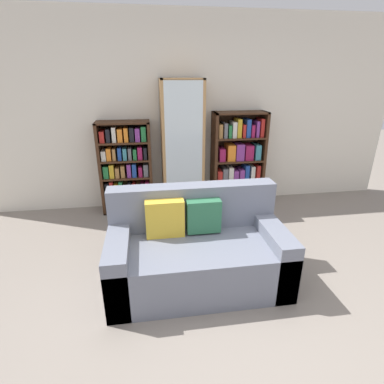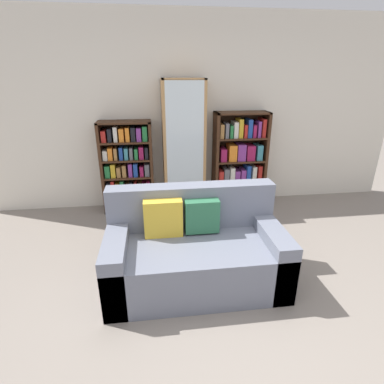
{
  "view_description": "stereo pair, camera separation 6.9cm",
  "coord_description": "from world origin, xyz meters",
  "px_view_note": "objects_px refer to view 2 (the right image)",
  "views": [
    {
      "loc": [
        -0.67,
        -1.73,
        1.91
      ],
      "look_at": [
        -0.17,
        1.53,
        0.59
      ],
      "focal_mm": 28.0,
      "sensor_mm": 36.0,
      "label": 1
    },
    {
      "loc": [
        -0.6,
        -1.74,
        1.91
      ],
      "look_at": [
        -0.17,
        1.53,
        0.59
      ],
      "focal_mm": 28.0,
      "sensor_mm": 36.0,
      "label": 2
    }
  ],
  "objects_px": {
    "couch": "(195,252)",
    "display_cabinet": "(184,147)",
    "wine_bottle": "(244,229)",
    "bookshelf_left": "(128,168)",
    "bookshelf_right": "(239,162)"
  },
  "relations": [
    {
      "from": "couch",
      "to": "display_cabinet",
      "type": "height_order",
      "value": "display_cabinet"
    },
    {
      "from": "couch",
      "to": "wine_bottle",
      "type": "distance_m",
      "value": 0.96
    },
    {
      "from": "couch",
      "to": "wine_bottle",
      "type": "xyz_separation_m",
      "value": [
        0.69,
        0.65,
        -0.15
      ]
    },
    {
      "from": "display_cabinet",
      "to": "wine_bottle",
      "type": "bearing_deg",
      "value": -61.57
    },
    {
      "from": "bookshelf_left",
      "to": "bookshelf_right",
      "type": "relative_size",
      "value": 0.93
    },
    {
      "from": "couch",
      "to": "wine_bottle",
      "type": "relative_size",
      "value": 4.16
    },
    {
      "from": "display_cabinet",
      "to": "bookshelf_right",
      "type": "xyz_separation_m",
      "value": [
        0.83,
        0.02,
        -0.26
      ]
    },
    {
      "from": "couch",
      "to": "display_cabinet",
      "type": "bearing_deg",
      "value": 87.22
    },
    {
      "from": "couch",
      "to": "bookshelf_left",
      "type": "height_order",
      "value": "bookshelf_left"
    },
    {
      "from": "couch",
      "to": "bookshelf_left",
      "type": "distance_m",
      "value": 1.94
    },
    {
      "from": "display_cabinet",
      "to": "wine_bottle",
      "type": "relative_size",
      "value": 4.69
    },
    {
      "from": "bookshelf_right",
      "to": "couch",
      "type": "bearing_deg",
      "value": -117.38
    },
    {
      "from": "bookshelf_right",
      "to": "wine_bottle",
      "type": "relative_size",
      "value": 3.55
    },
    {
      "from": "couch",
      "to": "bookshelf_left",
      "type": "bearing_deg",
      "value": 112.24
    },
    {
      "from": "wine_bottle",
      "to": "bookshelf_left",
      "type": "bearing_deg",
      "value": 141.46
    }
  ]
}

